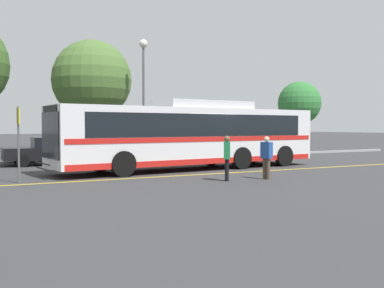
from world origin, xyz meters
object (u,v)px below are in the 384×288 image
object	(u,v)px
parked_car_2	(156,147)
bus_stop_sign	(18,135)
parked_car_1	(50,151)
pedestrian_1	(267,155)
pedestrian_0	(227,155)
tree_0	(299,103)
street_lamp	(143,72)
tree_3	(92,80)
transit_bus	(192,134)

from	to	relation	value
parked_car_2	bus_stop_sign	bearing A→B (deg)	131.98
parked_car_1	pedestrian_1	world-z (taller)	pedestrian_1
parked_car_2	pedestrian_0	bearing A→B (deg)	172.58
parked_car_2	tree_0	world-z (taller)	tree_0
bus_stop_sign	pedestrian_0	bearing A→B (deg)	-118.17
parked_car_2	street_lamp	xyz separation A→B (m)	(0.38, 2.80, 4.56)
pedestrian_1	street_lamp	distance (m)	13.58
parked_car_1	tree_3	xyz separation A→B (m)	(3.77, 5.91, 4.30)
pedestrian_0	street_lamp	distance (m)	13.47
parked_car_2	pedestrian_0	xyz separation A→B (m)	(-1.45, -9.80, 0.15)
tree_0	tree_3	xyz separation A→B (m)	(-15.57, 2.39, 1.26)
pedestrian_0	bus_stop_sign	distance (m)	7.22
bus_stop_sign	tree_0	bearing A→B (deg)	-69.21
parked_car_1	pedestrian_0	xyz separation A→B (m)	(4.30, -9.88, 0.20)
pedestrian_0	street_lamp	size ratio (longest dim) A/B	0.22
parked_car_2	pedestrian_1	bearing A→B (deg)	-178.35
tree_0	parked_car_1	bearing A→B (deg)	-169.69
street_lamp	tree_0	bearing A→B (deg)	3.48
pedestrian_1	bus_stop_sign	xyz separation A→B (m)	(-8.18, 3.03, 0.76)
parked_car_1	street_lamp	size ratio (longest dim) A/B	0.61
parked_car_1	pedestrian_0	bearing A→B (deg)	-155.43
tree_3	pedestrian_0	bearing A→B (deg)	-88.07
pedestrian_0	parked_car_2	bearing A→B (deg)	22.89
transit_bus	bus_stop_sign	size ratio (longest dim) A/B	5.03
bus_stop_sign	tree_3	bearing A→B (deg)	-30.40
street_lamp	tree_3	distance (m)	3.99
transit_bus	pedestrian_1	world-z (taller)	transit_bus
pedestrian_0	tree_3	bearing A→B (deg)	33.26
parked_car_2	bus_stop_sign	xyz separation A→B (m)	(-8.07, -7.01, 0.89)
pedestrian_1	tree_0	size ratio (longest dim) A/B	0.29
tree_3	bus_stop_sign	bearing A→B (deg)	-115.09
parked_car_1	tree_3	size ratio (longest dim) A/B	0.59
transit_bus	pedestrian_1	xyz separation A→B (m)	(0.58, -4.73, -0.70)
transit_bus	parked_car_1	bearing A→B (deg)	39.16
transit_bus	street_lamp	distance (m)	8.96
transit_bus	pedestrian_0	bearing A→B (deg)	162.35
tree_0	tree_3	size ratio (longest dim) A/B	0.71
parked_car_1	bus_stop_sign	bearing A→B (deg)	162.96
parked_car_1	pedestrian_0	world-z (taller)	pedestrian_0
parked_car_2	tree_3	world-z (taller)	tree_3
parked_car_1	tree_0	distance (m)	19.89
pedestrian_1	street_lamp	size ratio (longest dim) A/B	0.21
transit_bus	tree_0	size ratio (longest dim) A/B	2.43
parked_car_1	pedestrian_1	bearing A→B (deg)	-148.85
pedestrian_0	bus_stop_sign	bearing A→B (deg)	98.47
transit_bus	bus_stop_sign	xyz separation A→B (m)	(-7.60, -1.71, 0.06)
bus_stop_sign	street_lamp	world-z (taller)	street_lamp
bus_stop_sign	street_lamp	size ratio (longest dim) A/B	0.36
street_lamp	tree_3	world-z (taller)	tree_3
street_lamp	tree_3	size ratio (longest dim) A/B	0.96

